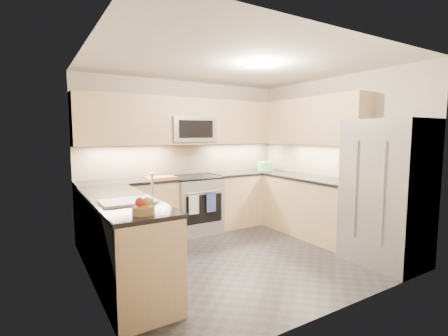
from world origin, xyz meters
TOP-DOWN VIEW (x-y plane):
  - floor at (0.00, 0.00)m, footprint 3.60×3.20m
  - ceiling at (0.00, 0.00)m, footprint 3.60×3.20m
  - wall_back at (0.00, 1.60)m, footprint 3.60×0.02m
  - wall_front at (0.00, -1.60)m, footprint 3.60×0.02m
  - wall_left at (-1.80, 0.00)m, footprint 0.02×3.20m
  - wall_right at (1.80, 0.00)m, footprint 0.02×3.20m
  - base_cab_back_left at (-1.09, 1.30)m, footprint 1.42×0.60m
  - base_cab_back_right at (1.09, 1.30)m, footprint 1.42×0.60m
  - base_cab_right at (1.50, 0.15)m, footprint 0.60×1.70m
  - base_cab_peninsula at (-1.50, 0.00)m, footprint 0.60×2.00m
  - countertop_back_left at (-1.09, 1.30)m, footprint 1.42×0.63m
  - countertop_back_right at (1.09, 1.30)m, footprint 1.42×0.63m
  - countertop_right at (1.50, 0.15)m, footprint 0.63×1.70m
  - countertop_peninsula at (-1.50, 0.00)m, footprint 0.63×2.00m
  - upper_cab_back at (0.00, 1.43)m, footprint 3.60×0.35m
  - upper_cab_right at (1.62, 0.28)m, footprint 0.35×1.95m
  - backsplash_back at (0.00, 1.60)m, footprint 3.60×0.01m
  - backsplash_right at (1.80, 0.45)m, footprint 0.01×2.30m
  - gas_range at (0.00, 1.28)m, footprint 0.76×0.65m
  - range_cooktop at (0.00, 1.28)m, footprint 0.76×0.65m
  - oven_door_glass at (0.00, 0.95)m, footprint 0.62×0.02m
  - oven_handle at (0.00, 0.93)m, footprint 0.60×0.02m
  - microwave at (0.00, 1.40)m, footprint 0.76×0.40m
  - microwave_door at (0.00, 1.20)m, footprint 0.60×0.01m
  - refrigerator at (1.45, -1.15)m, footprint 0.70×0.90m
  - fridge_handle_left at (1.08, -1.33)m, footprint 0.02×0.02m
  - fridge_handle_right at (1.08, -0.97)m, footprint 0.02×0.02m
  - sink_basin at (-1.50, -0.25)m, footprint 0.52×0.38m
  - faucet at (-1.24, -0.25)m, footprint 0.03×0.03m
  - utensil_bowl at (1.49, 1.31)m, footprint 0.35×0.35m
  - cutting_board at (-0.55, 1.35)m, footprint 0.43×0.30m
  - fruit_basket at (-1.51, -0.81)m, footprint 0.22×0.22m
  - fruit_apple at (-1.55, -0.84)m, footprint 0.08×0.08m
  - fruit_pear at (-1.47, -0.86)m, footprint 0.06×0.06m
  - dish_towel_check at (-0.20, 0.91)m, footprint 0.16×0.03m
  - dish_towel_blue at (0.10, 0.91)m, footprint 0.16×0.02m
  - fruit_orange at (-1.50, -0.84)m, footprint 0.08×0.08m

SIDE VIEW (x-z plane):
  - floor at x=0.00m, z-range 0.00..0.00m
  - base_cab_back_left at x=-1.09m, z-range 0.00..0.90m
  - base_cab_back_right at x=1.09m, z-range 0.00..0.90m
  - base_cab_right at x=1.50m, z-range 0.00..0.90m
  - base_cab_peninsula at x=-1.50m, z-range 0.00..0.90m
  - oven_door_glass at x=0.00m, z-range 0.22..0.68m
  - gas_range at x=0.00m, z-range 0.00..0.91m
  - dish_towel_check at x=-0.20m, z-range 0.40..0.70m
  - dish_towel_blue at x=0.10m, z-range 0.40..0.70m
  - oven_handle at x=0.00m, z-range 0.71..0.73m
  - sink_basin at x=-1.50m, z-range 0.80..0.96m
  - refrigerator at x=1.45m, z-range 0.00..1.80m
  - range_cooktop at x=0.00m, z-range 0.90..0.93m
  - countertop_back_left at x=-1.09m, z-range 0.90..0.94m
  - countertop_back_right at x=1.09m, z-range 0.90..0.94m
  - countertop_right at x=1.50m, z-range 0.90..0.94m
  - countertop_peninsula at x=-1.50m, z-range 0.90..0.94m
  - cutting_board at x=-0.55m, z-range 0.94..0.95m
  - fridge_handle_left at x=1.08m, z-range 0.35..1.55m
  - fridge_handle_right at x=1.08m, z-range 0.35..1.55m
  - fruit_basket at x=-1.51m, z-range 0.94..1.01m
  - utensil_bowl at x=1.49m, z-range 0.94..1.10m
  - fruit_orange at x=-1.50m, z-range 1.02..1.09m
  - fruit_apple at x=-1.55m, z-range 1.01..1.10m
  - fruit_pear at x=-1.47m, z-range 1.02..1.09m
  - faucet at x=-1.24m, z-range 0.94..1.22m
  - backsplash_back at x=0.00m, z-range 0.94..1.45m
  - backsplash_right at x=1.80m, z-range 0.94..1.45m
  - wall_back at x=0.00m, z-range 0.00..2.50m
  - wall_front at x=0.00m, z-range 0.00..2.50m
  - wall_left at x=-1.80m, z-range 0.00..2.50m
  - wall_right at x=1.80m, z-range 0.00..2.50m
  - microwave at x=0.00m, z-range 1.50..1.90m
  - microwave_door at x=0.00m, z-range 1.56..1.84m
  - upper_cab_back at x=0.00m, z-range 1.45..2.20m
  - upper_cab_right at x=1.62m, z-range 1.45..2.20m
  - ceiling at x=0.00m, z-range 2.49..2.51m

